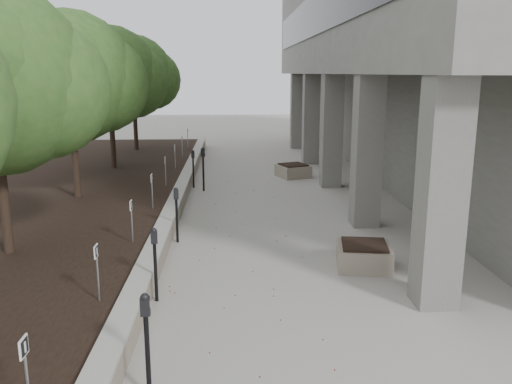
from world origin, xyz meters
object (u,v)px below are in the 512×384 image
object	(u,v)px
crabapple_tree_5	(134,93)
planter_back	(293,170)
crabapple_tree_3	(71,105)
crabapple_tree_4	(110,97)
parking_meter_1	(147,346)
parking_meter_2	(155,265)
parking_meter_4	(193,169)
planter_front	(364,255)
parking_meter_5	(203,169)
parking_meter_3	(177,215)

from	to	relation	value
crabapple_tree_5	planter_back	size ratio (longest dim) A/B	4.90
crabapple_tree_3	crabapple_tree_5	size ratio (longest dim) A/B	1.00
crabapple_tree_4	parking_meter_1	bearing A→B (deg)	-76.27
crabapple_tree_3	parking_meter_2	bearing A→B (deg)	-64.00
crabapple_tree_5	planter_back	distance (m)	9.22
crabapple_tree_5	parking_meter_4	xyz separation A→B (m)	(3.25, -7.05, -2.44)
planter_back	planter_front	bearing A→B (deg)	-87.94
parking_meter_1	planter_front	xyz separation A→B (m)	(3.86, 4.42, -0.45)
planter_front	parking_meter_1	bearing A→B (deg)	-131.14
parking_meter_1	planter_front	bearing A→B (deg)	46.73
crabapple_tree_3	parking_meter_1	world-z (taller)	crabapple_tree_3
parking_meter_4	planter_front	size ratio (longest dim) A/B	1.23
parking_meter_2	parking_meter_5	bearing A→B (deg)	77.91
crabapple_tree_5	parking_meter_3	distance (m)	13.90
parking_meter_3	parking_meter_5	distance (m)	5.69
crabapple_tree_3	parking_meter_4	xyz separation A→B (m)	(3.25, 2.95, -2.44)
crabapple_tree_4	parking_meter_3	xyz separation A→B (m)	(3.29, -8.28, -2.44)
parking_meter_2	parking_meter_5	distance (m)	9.07
parking_meter_3	parking_meter_4	world-z (taller)	parking_meter_3
parking_meter_4	parking_meter_2	bearing A→B (deg)	-96.08
crabapple_tree_3	parking_meter_1	distance (m)	10.47
parking_meter_3	parking_meter_5	size ratio (longest dim) A/B	0.89
parking_meter_2	crabapple_tree_4	bearing A→B (deg)	95.93
crabapple_tree_5	parking_meter_1	distance (m)	20.02
crabapple_tree_4	planter_front	xyz separation A→B (m)	(7.41, -10.14, -2.86)
crabapple_tree_3	parking_meter_3	distance (m)	5.25
crabapple_tree_5	parking_meter_3	bearing A→B (deg)	-76.09
parking_meter_4	parking_meter_5	size ratio (longest dim) A/B	0.89
parking_meter_1	parking_meter_3	size ratio (longest dim) A/B	1.03
crabapple_tree_4	parking_meter_2	bearing A→B (deg)	-74.43
parking_meter_1	planter_back	xyz separation A→B (m)	(3.50, 14.35, -0.45)
parking_meter_1	parking_meter_4	world-z (taller)	parking_meter_1
crabapple_tree_5	parking_meter_2	xyz separation A→B (m)	(3.25, -16.66, -2.43)
crabapple_tree_5	parking_meter_5	size ratio (longest dim) A/B	3.53
crabapple_tree_4	crabapple_tree_5	bearing A→B (deg)	90.00
parking_meter_2	parking_meter_4	bearing A→B (deg)	80.36
parking_meter_3	parking_meter_2	bearing A→B (deg)	-101.99
parking_meter_5	planter_back	size ratio (longest dim) A/B	1.39
parking_meter_1	planter_back	size ratio (longest dim) A/B	1.27
planter_back	parking_meter_4	bearing A→B (deg)	-154.12
crabapple_tree_5	parking_meter_4	bearing A→B (deg)	-65.25
parking_meter_4	planter_back	bearing A→B (deg)	19.80
parking_meter_1	parking_meter_5	distance (m)	11.95
planter_back	parking_meter_5	bearing A→B (deg)	-144.92
crabapple_tree_5	parking_meter_5	distance (m)	8.75
parking_meter_2	planter_back	xyz separation A→B (m)	(3.81, 11.46, -0.43)
parking_meter_3	planter_front	size ratio (longest dim) A/B	1.23
parking_meter_2	parking_meter_3	xyz separation A→B (m)	(0.04, 3.38, -0.01)
parking_meter_3	planter_back	distance (m)	8.93
crabapple_tree_3	crabapple_tree_4	bearing A→B (deg)	90.00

